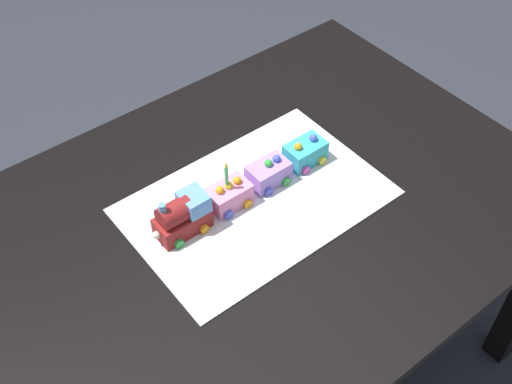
% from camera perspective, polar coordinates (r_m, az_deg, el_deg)
% --- Properties ---
extents(ground_plane, '(8.00, 8.00, 0.00)m').
position_cam_1_polar(ground_plane, '(2.13, 0.19, -14.95)').
color(ground_plane, '#2D3038').
extents(dining_table, '(1.40, 1.00, 0.74)m').
position_cam_1_polar(dining_table, '(1.60, 0.25, -4.14)').
color(dining_table, black).
rests_on(dining_table, ground).
extents(cake_board, '(0.60, 0.40, 0.00)m').
position_cam_1_polar(cake_board, '(1.53, 0.00, -0.82)').
color(cake_board, silver).
rests_on(cake_board, dining_table).
extents(cake_locomotive, '(0.14, 0.08, 0.12)m').
position_cam_1_polar(cake_locomotive, '(1.45, -6.54, -2.12)').
color(cake_locomotive, maroon).
rests_on(cake_locomotive, cake_board).
extents(cake_car_tanker_bubblegum, '(0.10, 0.08, 0.07)m').
position_cam_1_polar(cake_car_tanker_bubblegum, '(1.50, -2.40, -0.28)').
color(cake_car_tanker_bubblegum, pink).
rests_on(cake_car_tanker_bubblegum, cake_board).
extents(cake_car_hopper_lavender, '(0.10, 0.08, 0.07)m').
position_cam_1_polar(cake_car_hopper_lavender, '(1.55, 1.11, 1.68)').
color(cake_car_hopper_lavender, '#AD84E0').
rests_on(cake_car_hopper_lavender, cake_board).
extents(cake_car_flatbed_turquoise, '(0.10, 0.08, 0.07)m').
position_cam_1_polar(cake_car_flatbed_turquoise, '(1.61, 4.36, 3.51)').
color(cake_car_flatbed_turquoise, '#38B7C6').
rests_on(cake_car_flatbed_turquoise, cake_board).
extents(birthday_candle, '(0.01, 0.01, 0.07)m').
position_cam_1_polar(birthday_candle, '(1.45, -2.64, 1.65)').
color(birthday_candle, '#66D872').
rests_on(birthday_candle, cake_car_tanker_bubblegum).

